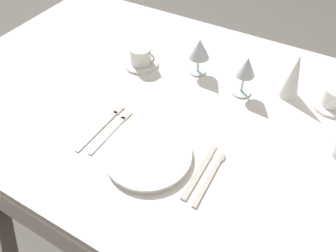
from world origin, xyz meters
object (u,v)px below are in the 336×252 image
at_px(fork_outer, 113,130).
at_px(dinner_knife, 199,172).
at_px(dinner_plate, 148,154).
at_px(coffee_cup_right, 335,97).
at_px(wine_glass_centre, 199,50).
at_px(napkin_folded, 293,76).
at_px(coffee_cup_left, 141,55).
at_px(spoon_soup, 213,171).
at_px(wine_glass_left, 246,69).
at_px(fork_inner, 103,125).

xyz_separation_m(fork_outer, dinner_knife, (0.31, -0.01, -0.00)).
bearing_deg(dinner_plate, fork_outer, 167.93).
bearing_deg(coffee_cup_right, wine_glass_centre, -173.66).
relative_size(dinner_knife, napkin_folded, 1.29).
bearing_deg(dinner_plate, napkin_folded, 59.23).
bearing_deg(dinner_knife, coffee_cup_left, 139.78).
bearing_deg(dinner_knife, wine_glass_centre, 116.07).
distance_m(spoon_soup, coffee_cup_right, 0.52).
bearing_deg(wine_glass_centre, dinner_knife, -63.93).
bearing_deg(wine_glass_centre, dinner_plate, -83.62).
distance_m(fork_outer, wine_glass_centre, 0.43).
height_order(dinner_plate, wine_glass_centre, wine_glass_centre).
bearing_deg(wine_glass_left, coffee_cup_right, 16.10).
bearing_deg(fork_outer, coffee_cup_left, 107.52).
bearing_deg(dinner_plate, coffee_cup_left, 125.05).
bearing_deg(coffee_cup_right, fork_inner, -143.70).
xyz_separation_m(spoon_soup, napkin_folded, (0.10, 0.44, 0.08)).
xyz_separation_m(dinner_knife, spoon_soup, (0.03, 0.02, 0.00)).
relative_size(dinner_plate, spoon_soup, 1.27).
bearing_deg(spoon_soup, wine_glass_left, 97.95).
xyz_separation_m(fork_inner, spoon_soup, (0.39, 0.01, 0.00)).
xyz_separation_m(dinner_plate, coffee_cup_right, (0.44, 0.50, 0.03)).
relative_size(spoon_soup, coffee_cup_right, 2.02).
bearing_deg(coffee_cup_right, dinner_knife, -120.36).
bearing_deg(coffee_cup_left, wine_glass_left, 4.96).
height_order(dinner_plate, fork_outer, dinner_plate).
xyz_separation_m(dinner_knife, coffee_cup_right, (0.28, 0.48, 0.04)).
distance_m(dinner_plate, fork_outer, 0.16).
xyz_separation_m(fork_inner, coffee_cup_right, (0.63, 0.46, 0.04)).
xyz_separation_m(coffee_cup_right, wine_glass_left, (-0.30, -0.09, 0.06)).
relative_size(dinner_plate, fork_inner, 1.14).
distance_m(fork_outer, coffee_cup_left, 0.36).
relative_size(wine_glass_centre, wine_glass_left, 0.95).
distance_m(coffee_cup_right, napkin_folded, 0.16).
relative_size(fork_outer, napkin_folded, 1.28).
height_order(dinner_knife, napkin_folded, napkin_folded).
bearing_deg(fork_inner, fork_outer, 0.43).
bearing_deg(coffee_cup_right, coffee_cup_left, -170.22).
relative_size(fork_inner, coffee_cup_left, 2.16).
bearing_deg(spoon_soup, dinner_plate, -167.34).
relative_size(wine_glass_left, napkin_folded, 0.91).
bearing_deg(dinner_plate, wine_glass_left, 71.22).
relative_size(wine_glass_centre, napkin_folded, 0.86).
bearing_deg(wine_glass_centre, fork_inner, -109.52).
xyz_separation_m(wine_glass_centre, wine_glass_left, (0.19, -0.03, 0.00)).
xyz_separation_m(dinner_plate, fork_outer, (-0.16, 0.03, -0.01)).
distance_m(coffee_cup_right, wine_glass_centre, 0.49).
bearing_deg(wine_glass_left, dinner_knife, -87.43).
distance_m(dinner_plate, coffee_cup_right, 0.66).
xyz_separation_m(fork_inner, napkin_folded, (0.48, 0.45, 0.08)).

